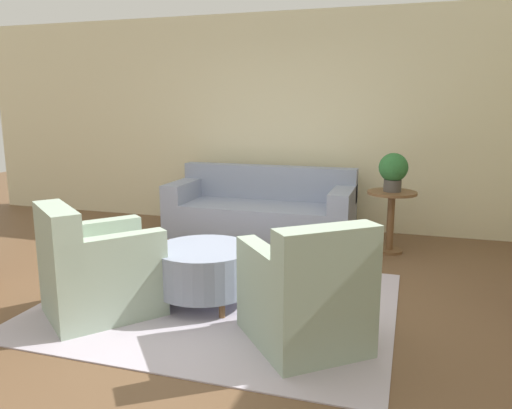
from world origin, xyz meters
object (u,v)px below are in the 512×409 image
Objects in this scene: potted_plant_on_side_table at (393,170)px; ottoman_table at (204,268)px; armchair_left at (96,272)px; side_table at (391,211)px; couch at (261,211)px; armchair_right at (306,296)px.

ottoman_table is at bearing -125.42° from potted_plant_on_side_table.
side_table is at bearing 49.10° from armchair_left.
side_table is (1.58, -0.27, 0.16)m from couch.
side_table is at bearing 79.63° from armchair_right.
armchair_right is at bearing -100.37° from side_table.
armchair_left is (-0.53, -2.71, 0.05)m from couch.
couch is at bearing 94.62° from ottoman_table.
ottoman_table is (0.71, 0.47, -0.05)m from armchair_left.
couch is 1.62m from side_table.
potted_plant_on_side_table is at bearing 54.58° from ottoman_table.
ottoman_table is at bearing 153.80° from armchair_right.
armchair_right is 2.55m from potted_plant_on_side_table.
ottoman_table is at bearing 33.40° from armchair_left.
potted_plant_on_side_table reaches higher than side_table.
couch is at bearing 78.89° from armchair_left.
armchair_right is at bearing -0.00° from armchair_left.
armchair_right is 1.54× the size of side_table.
armchair_left is at bearing -146.60° from ottoman_table.
ottoman_table is (-0.96, 0.47, -0.05)m from armchair_right.
armchair_left reaches higher than side_table.
armchair_right is 2.49m from side_table.
armchair_right reaches higher than side_table.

